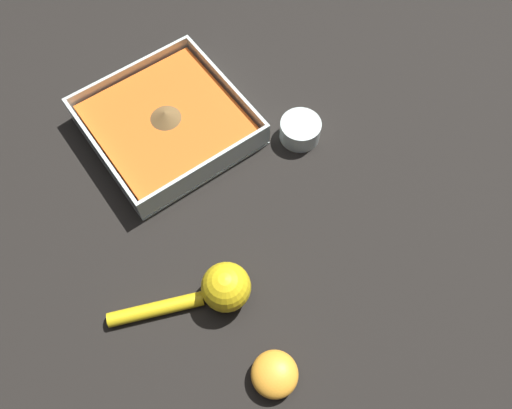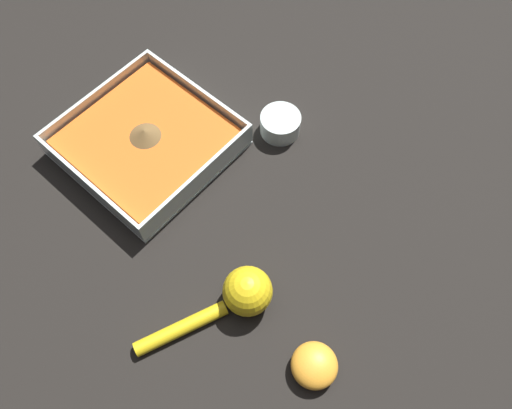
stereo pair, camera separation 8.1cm
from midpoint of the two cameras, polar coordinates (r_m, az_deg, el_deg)
name	(u,v)px [view 1 (the left image)]	position (r m, az deg, el deg)	size (l,w,h in m)	color
ground_plane	(175,143)	(0.90, -6.71, 6.77)	(4.00, 4.00, 0.00)	black
square_dish	(167,124)	(0.91, -7.58, 8.88)	(0.26, 0.26, 0.05)	silver
spice_bowl	(300,131)	(0.90, 7.64, 8.15)	(0.07, 0.07, 0.04)	silver
lemon_squeezer	(216,290)	(0.74, -1.49, -10.09)	(0.21, 0.12, 0.07)	yellow
lemon_half	(275,374)	(0.74, 5.44, -19.08)	(0.07, 0.07, 0.04)	orange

